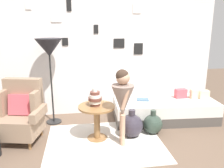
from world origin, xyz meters
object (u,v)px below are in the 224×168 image
floor_lamp (49,50)px  demijohn_near (132,125)px  person_child (123,97)px  side_table (97,115)px  vase_striped (95,98)px  armchair (21,114)px  demijohn_far (153,124)px  daybed (164,110)px  book_on_daybed (143,99)px

floor_lamp → demijohn_near: bearing=-30.4°
person_child → side_table: bearing=147.2°
side_table → vase_striped: (-0.02, 0.02, 0.28)m
armchair → floor_lamp: 1.18m
vase_striped → person_child: size_ratio=0.25×
demijohn_near → armchair: bearing=174.4°
person_child → demijohn_far: bearing=25.9°
side_table → demijohn_far: size_ratio=1.40×
side_table → floor_lamp: bearing=134.5°
side_table → demijohn_far: 0.98m
daybed → person_child: size_ratio=1.65×
demijohn_far → vase_striped: bearing=-178.2°
daybed → person_child: person_child is taller
vase_striped → book_on_daybed: bearing=32.1°
book_on_daybed → armchair: bearing=-167.9°
vase_striped → demijohn_far: bearing=1.8°
book_on_daybed → demijohn_far: size_ratio=0.53×
vase_striped → demijohn_near: bearing=-2.5°
floor_lamp → book_on_daybed: size_ratio=7.09×
demijohn_near → person_child: bearing=-131.5°
armchair → book_on_daybed: (2.11, 0.45, -0.02)m
daybed → demijohn_near: 0.96m
floor_lamp → demijohn_near: 1.92m
armchair → person_child: 1.63m
book_on_daybed → floor_lamp: bearing=174.9°
side_table → book_on_daybed: bearing=33.5°
vase_striped → floor_lamp: size_ratio=0.19×
person_child → demijohn_far: person_child is taller
armchair → demijohn_near: size_ratio=2.09×
floor_lamp → demijohn_far: bearing=-22.8°
demijohn_near → demijohn_far: size_ratio=1.12×
armchair → side_table: 1.19m
vase_striped → floor_lamp: floor_lamp is taller
floor_lamp → demijohn_near: floor_lamp is taller
floor_lamp → demijohn_near: size_ratio=3.36×
daybed → person_child: 1.38m
daybed → floor_lamp: bearing=174.3°
daybed → person_child: bearing=-141.2°
armchair → book_on_daybed: 2.16m
vase_striped → demijohn_near: (0.59, -0.03, -0.49)m
book_on_daybed → demijohn_near: 0.75m
vase_striped → floor_lamp: (-0.73, 0.75, 0.68)m
side_table → floor_lamp: (-0.75, 0.76, 0.96)m
book_on_daybed → demijohn_near: demijohn_near is taller
floor_lamp → book_on_daybed: floor_lamp is taller
side_table → person_child: person_child is taller
side_table → floor_lamp: size_ratio=0.37×
floor_lamp → vase_striped: bearing=-45.6°
daybed → demijohn_near: (-0.78, -0.56, -0.01)m
daybed → demijohn_near: demijohn_near is taller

